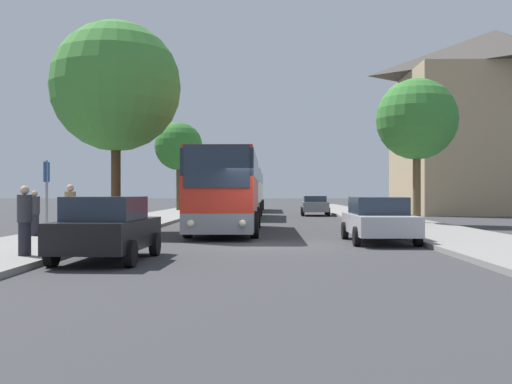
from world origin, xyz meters
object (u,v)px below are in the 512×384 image
object	(u,v)px
tree_left_near	(179,147)
tree_left_far	(116,87)
pedestrian_walking_back	(70,212)
tree_right_near	(417,120)
bus_front	(227,190)
bus_rear	(248,190)
pedestrian_waiting_far	(25,220)
parked_car_left_curb	(107,228)
bus_middle	(238,190)
bus_stop_sign	(47,192)
parked_car_right_near	(378,219)
pedestrian_waiting_near	(35,213)
parked_car_right_far	(315,205)

from	to	relation	value
tree_left_near	tree_left_far	world-z (taller)	tree_left_far
pedestrian_walking_back	tree_right_near	bearing A→B (deg)	-19.50
bus_front	bus_rear	world-z (taller)	bus_rear
pedestrian_waiting_far	pedestrian_walking_back	world-z (taller)	pedestrian_walking_back
parked_car_left_curb	pedestrian_waiting_far	bearing A→B (deg)	-172.69
bus_middle	pedestrian_waiting_far	bearing A→B (deg)	-97.24
bus_stop_sign	tree_left_far	bearing A→B (deg)	88.66
parked_car_right_near	pedestrian_waiting_near	distance (m)	12.00
parked_car_right_near	pedestrian_waiting_far	world-z (taller)	pedestrian_waiting_far
bus_rear	pedestrian_waiting_near	xyz separation A→B (m)	(-6.46, -33.36, -0.93)
bus_front	pedestrian_waiting_far	distance (m)	11.46
parked_car_left_curb	parked_car_right_near	size ratio (longest dim) A/B	0.87
parked_car_right_far	parked_car_left_curb	bearing A→B (deg)	77.42
bus_rear	tree_left_far	xyz separation A→B (m)	(-4.65, -29.16, 4.27)
tree_left_far	parked_car_left_curb	bearing A→B (deg)	-76.82
parked_car_right_near	tree_right_near	xyz separation A→B (m)	(3.93, 10.62, 4.64)
bus_front	bus_stop_sign	size ratio (longest dim) A/B	4.17
bus_stop_sign	pedestrian_walking_back	distance (m)	1.72
parked_car_left_curb	pedestrian_walking_back	distance (m)	5.33
parked_car_left_curb	tree_left_near	size ratio (longest dim) A/B	0.52
bus_middle	tree_right_near	bearing A→B (deg)	-40.46
bus_front	bus_rear	xyz separation A→B (m)	(-0.07, 29.29, 0.12)
bus_front	pedestrian_walking_back	xyz separation A→B (m)	(-4.70, -5.75, -0.71)
bus_middle	pedestrian_walking_back	xyz separation A→B (m)	(-4.49, -20.24, -0.79)
parked_car_left_curb	tree_right_near	world-z (taller)	tree_right_near
tree_left_near	tree_left_far	xyz separation A→B (m)	(1.35, -26.93, 0.46)
bus_rear	tree_left_far	size ratio (longest dim) A/B	1.35
pedestrian_walking_back	parked_car_right_near	bearing A→B (deg)	-53.62
bus_rear	bus_middle	bearing A→B (deg)	-89.88
pedestrian_waiting_far	tree_left_near	xyz separation A→B (m)	(-1.87, 37.70, 4.69)
pedestrian_waiting_near	tree_left_far	bearing A→B (deg)	-103.71
bus_rear	pedestrian_waiting_near	size ratio (longest dim) A/B	7.41
parked_car_left_curb	tree_right_near	xyz separation A→B (m)	(11.61, 16.26, 4.61)
bus_stop_sign	tree_right_near	world-z (taller)	tree_right_near
tree_left_near	tree_right_near	xyz separation A→B (m)	(15.44, -21.26, -0.27)
pedestrian_waiting_far	parked_car_right_near	bearing A→B (deg)	-157.21
bus_middle	bus_rear	xyz separation A→B (m)	(0.15, 14.80, 0.04)
bus_front	pedestrian_walking_back	size ratio (longest dim) A/B	5.80
parked_car_right_near	tree_left_near	distance (m)	34.25
parked_car_right_near	bus_rear	bearing A→B (deg)	-80.83
parked_car_left_curb	tree_left_far	bearing A→B (deg)	105.31
tree_left_far	tree_left_near	bearing A→B (deg)	92.88
parked_car_right_far	tree_left_far	distance (m)	21.55
bus_front	parked_car_right_near	distance (m)	7.34
bus_rear	parked_car_right_near	xyz separation A→B (m)	(5.51, -34.11, -1.10)
bus_stop_sign	parked_car_right_far	bearing A→B (deg)	68.77
bus_front	tree_left_far	world-z (taller)	tree_left_far
bus_middle	pedestrian_walking_back	bearing A→B (deg)	-100.75
tree_left_near	tree_right_near	world-z (taller)	tree_left_near
pedestrian_walking_back	tree_left_near	bearing A→B (deg)	33.52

